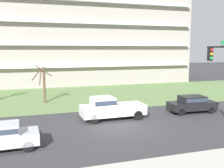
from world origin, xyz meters
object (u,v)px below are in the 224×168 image
Objects in this scene: sedan_silver_center_right at (0,136)px; sedan_black_center_left at (192,103)px; tree_left at (43,82)px; pickup_white_near_left at (110,108)px.

sedan_black_center_left is at bearing 13.96° from sedan_silver_center_right.
tree_left reaches higher than sedan_black_center_left.
sedan_silver_center_right is at bearing 27.62° from pickup_white_near_left.
pickup_white_near_left is 7.98m from sedan_black_center_left.
sedan_black_center_left is (12.93, -8.51, -1.46)m from tree_left.
tree_left reaches higher than pickup_white_near_left.
tree_left is 0.95× the size of sedan_black_center_left.
pickup_white_near_left reaches higher than sedan_silver_center_right.
sedan_silver_center_right is at bearing 18.23° from sedan_black_center_left.
tree_left is at bearing -61.09° from pickup_white_near_left.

